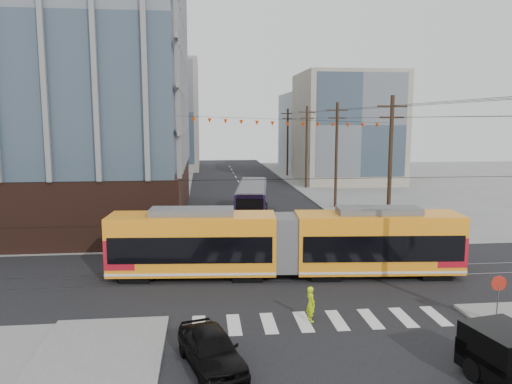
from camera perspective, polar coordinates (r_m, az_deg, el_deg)
The scene contains 16 objects.
ground at distance 26.74m, azimuth 5.83°, elevation -11.99°, with size 160.00×160.00×0.00m, color slate.
office_building at distance 50.63m, azimuth -26.07°, elevation 13.19°, with size 30.00×25.00×28.60m, color #381E16.
bg_bldg_nw_near at distance 77.42m, azimuth -14.95°, elevation 7.83°, with size 18.00×16.00×18.00m, color #8C99A5.
bg_bldg_ne_near at distance 75.60m, azimuth 10.34°, elevation 7.21°, with size 14.00×14.00×16.00m, color gray.
bg_bldg_nw_far at distance 96.92m, azimuth -11.39°, elevation 8.57°, with size 16.00×18.00×20.00m, color gray.
bg_bldg_ne_far at distance 95.44m, azimuth 8.08°, elevation 6.86°, with size 16.00×16.00×14.00m, color #8C99A5.
utility_pole_far at distance 81.79m, azimuth 3.63°, elevation 5.64°, with size 0.30×0.30×11.00m, color black.
streetcar at distance 29.64m, azimuth 3.39°, elevation -5.91°, with size 20.64×2.90×3.98m, color orange, non-canonical shape.
city_bus at distance 46.45m, azimuth -0.44°, elevation -1.07°, with size 2.60×11.99×3.40m, color black, non-canonical shape.
black_sedan at distance 19.64m, azimuth -5.15°, elevation -17.38°, with size 1.78×4.42×1.51m, color black.
parked_car_silver at distance 38.64m, azimuth -5.97°, elevation -4.48°, with size 1.57×4.51×1.49m, color #B6B6B6.
parked_car_white at distance 42.12m, azimuth -6.38°, elevation -3.45°, with size 2.01×4.94×1.43m, color #B8ADAD.
parked_car_grey at distance 47.46m, azimuth -6.63°, elevation -2.27°, with size 1.99×4.31×1.20m, color #4A4D55.
pedestrian at distance 23.68m, azimuth 6.27°, elevation -12.59°, with size 0.60×0.40×1.66m, color #C0E80C.
stop_sign at distance 24.88m, azimuth 25.86°, elevation -11.53°, with size 0.71×0.71×2.34m, color #B32115, non-canonical shape.
jersey_barrier at distance 40.04m, azimuth 13.95°, elevation -4.66°, with size 1.00×4.46×0.89m, color gray.
Camera 1 is at (-5.30, -24.53, 9.25)m, focal length 35.00 mm.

